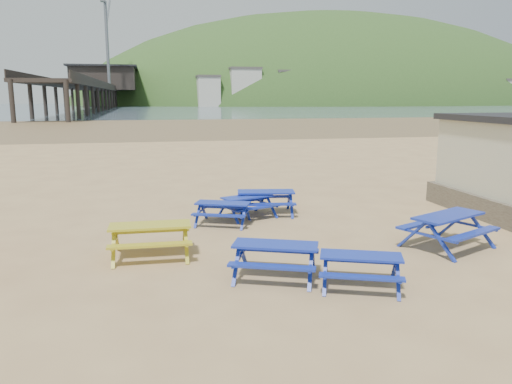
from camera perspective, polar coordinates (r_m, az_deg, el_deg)
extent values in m
plane|color=tan|center=(13.27, 1.45, -5.44)|extent=(400.00, 400.00, 0.00)
plane|color=brown|center=(67.55, -9.68, 7.56)|extent=(400.00, 400.00, 0.00)
plane|color=#455763|center=(182.44, -11.38, 9.50)|extent=(400.00, 400.00, 0.00)
cube|color=#241AA3|center=(15.52, -0.98, -0.56)|extent=(1.72, 1.14, 0.04)
cube|color=#241AA3|center=(16.02, -1.98, -1.11)|extent=(1.58, 0.76, 0.04)
cube|color=#241AA3|center=(15.13, 0.08, -1.82)|extent=(1.58, 0.76, 0.04)
cube|color=#241AA3|center=(14.71, -3.82, -1.27)|extent=(1.69, 1.17, 0.04)
cube|color=#241AA3|center=(15.26, -3.32, -1.77)|extent=(1.54, 0.81, 0.04)
cube|color=#241AA3|center=(14.26, -4.32, -2.67)|extent=(1.54, 0.81, 0.04)
cube|color=#241AA3|center=(18.00, 26.58, 0.16)|extent=(1.91, 1.61, 0.05)
cube|color=#241AA3|center=(18.23, 24.68, -0.47)|extent=(1.66, 1.23, 0.05)
cube|color=#241AA3|center=(10.38, 2.23, -6.05)|extent=(1.87, 1.28, 0.05)
cube|color=#241AA3|center=(11.01, 2.63, -6.53)|extent=(1.71, 0.88, 0.05)
cube|color=#241AA3|center=(9.92, 1.77, -8.52)|extent=(1.71, 0.88, 0.05)
cube|color=#241AA3|center=(10.10, 11.92, -7.15)|extent=(1.70, 1.16, 0.04)
cube|color=#241AA3|center=(10.68, 11.75, -7.54)|extent=(1.56, 0.79, 0.04)
cube|color=#241AA3|center=(9.68, 11.99, -9.50)|extent=(1.56, 0.79, 0.04)
cube|color=#241AA3|center=(13.26, 21.15, -2.54)|extent=(2.16, 1.56, 0.06)
cube|color=#241AA3|center=(13.69, 18.68, -3.33)|extent=(1.95, 1.10, 0.06)
cube|color=#241AA3|center=(13.01, 23.57, -4.40)|extent=(1.95, 1.10, 0.06)
cube|color=#AEA816|center=(11.94, -12.03, -3.76)|extent=(1.89, 0.77, 0.05)
cube|color=#AEA816|center=(12.62, -11.92, -4.33)|extent=(1.88, 0.31, 0.05)
cube|color=#AEA816|center=(11.42, -12.03, -5.96)|extent=(1.88, 0.31, 0.05)
cube|color=black|center=(187.99, -17.08, 11.10)|extent=(9.00, 220.00, 0.60)
cube|color=black|center=(199.04, -16.88, 12.23)|extent=(22.00, 30.00, 8.00)
cube|color=black|center=(199.23, -16.95, 13.46)|extent=(24.00, 32.00, 0.60)
cylinder|color=slate|center=(177.53, -16.63, 15.70)|extent=(1.00, 1.00, 28.00)
cube|color=slate|center=(192.99, -16.53, 19.17)|extent=(0.60, 25.63, 12.38)
ellipsoid|color=#2D4C1E|center=(259.98, 8.89, 7.72)|extent=(264.00, 144.00, 108.00)
cube|color=#241AA3|center=(15.93, 1.15, 0.03)|extent=(1.89, 0.99, 0.05)
cube|color=#241AA3|center=(16.57, 1.01, -0.53)|extent=(1.82, 0.55, 0.05)
cube|color=#241AA3|center=(15.40, 1.28, -1.41)|extent=(1.82, 0.55, 0.05)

